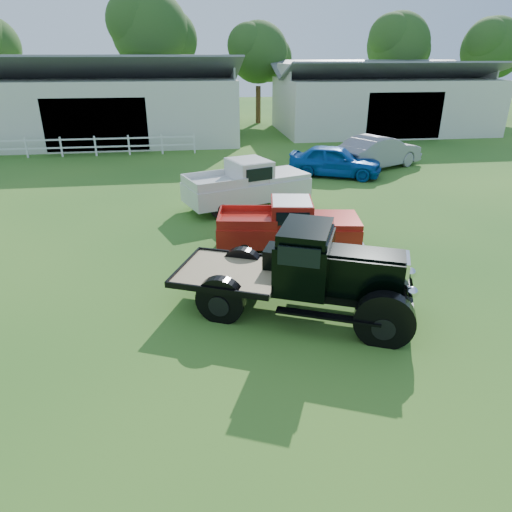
{
  "coord_description": "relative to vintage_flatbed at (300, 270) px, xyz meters",
  "views": [
    {
      "loc": [
        -1.31,
        -9.27,
        5.75
      ],
      "look_at": [
        0.2,
        1.2,
        1.05
      ],
      "focal_mm": 32.0,
      "sensor_mm": 36.0,
      "label": 1
    }
  ],
  "objects": [
    {
      "name": "ground",
      "position": [
        -1.08,
        -0.12,
        -1.11
      ],
      "size": [
        120.0,
        120.0,
        0.0
      ],
      "primitive_type": "plane",
      "color": "#265D1D"
    },
    {
      "name": "red_pickup",
      "position": [
        0.53,
        3.8,
        -0.28
      ],
      "size": [
        4.79,
        2.46,
        1.67
      ],
      "primitive_type": null,
      "rotation": [
        0.0,
        0.0,
        -0.16
      ],
      "color": "#AC1C13",
      "rests_on": "ground"
    },
    {
      "name": "tree_c",
      "position": [
        3.92,
        32.88,
        3.39
      ],
      "size": [
        5.4,
        5.4,
        9.0
      ],
      "primitive_type": null,
      "color": "#2C581E",
      "rests_on": "ground"
    },
    {
      "name": "tree_d",
      "position": [
        16.92,
        33.88,
        3.89
      ],
      "size": [
        6.0,
        6.0,
        10.0
      ],
      "primitive_type": null,
      "color": "#2C581E",
      "rests_on": "ground"
    },
    {
      "name": "white_pickup",
      "position": [
        -0.19,
        8.39,
        -0.16
      ],
      "size": [
        5.54,
        3.62,
        1.9
      ],
      "primitive_type": null,
      "rotation": [
        0.0,
        0.0,
        0.34
      ],
      "color": "silver",
      "rests_on": "ground"
    },
    {
      "name": "vintage_flatbed",
      "position": [
        0.0,
        0.0,
        0.0
      ],
      "size": [
        6.02,
        4.25,
        2.22
      ],
      "primitive_type": null,
      "rotation": [
        0.0,
        0.0,
        -0.41
      ],
      "color": "black",
      "rests_on": "ground"
    },
    {
      "name": "fence_rail",
      "position": [
        -9.08,
        19.88,
        -0.51
      ],
      "size": [
        14.2,
        0.16,
        1.2
      ],
      "primitive_type": null,
      "color": "white",
      "rests_on": "ground"
    },
    {
      "name": "misc_car_blue",
      "position": [
        4.87,
        12.87,
        -0.32
      ],
      "size": [
        4.98,
        3.64,
        1.58
      ],
      "primitive_type": "imported",
      "rotation": [
        0.0,
        0.0,
        1.13
      ],
      "color": "#0B48A0",
      "rests_on": "ground"
    },
    {
      "name": "shed_left",
      "position": [
        -8.08,
        25.88,
        1.69
      ],
      "size": [
        18.8,
        10.2,
        5.6
      ],
      "primitive_type": null,
      "color": "beige",
      "rests_on": "ground"
    },
    {
      "name": "tree_e",
      "position": [
        24.92,
        31.88,
        3.64
      ],
      "size": [
        5.7,
        5.7,
        9.5
      ],
      "primitive_type": null,
      "color": "#2C581E",
      "rests_on": "ground"
    },
    {
      "name": "tree_b",
      "position": [
        -5.08,
        33.88,
        4.64
      ],
      "size": [
        6.9,
        6.9,
        11.5
      ],
      "primitive_type": null,
      "color": "#2C581E",
      "rests_on": "ground"
    },
    {
      "name": "shed_right",
      "position": [
        12.92,
        26.88,
        1.49
      ],
      "size": [
        16.8,
        9.2,
        5.2
      ],
      "primitive_type": null,
      "color": "beige",
      "rests_on": "ground"
    },
    {
      "name": "misc_car_grey",
      "position": [
        7.78,
        14.36,
        -0.24
      ],
      "size": [
        5.54,
        4.07,
        1.74
      ],
      "primitive_type": "imported",
      "rotation": [
        0.0,
        0.0,
        2.05
      ],
      "color": "gray",
      "rests_on": "ground"
    }
  ]
}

